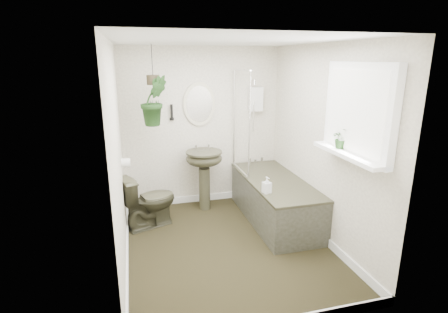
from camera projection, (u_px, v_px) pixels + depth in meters
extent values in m
cube|color=black|center=(227.00, 246.00, 4.13)|extent=(2.30, 2.80, 0.02)
cube|color=white|center=(228.00, 40.00, 3.50)|extent=(2.30, 2.80, 0.02)
cube|color=white|center=(202.00, 128.00, 5.13)|extent=(2.30, 0.02, 2.30)
cube|color=white|center=(280.00, 200.00, 2.51)|extent=(2.30, 0.02, 2.30)
cube|color=white|center=(117.00, 159.00, 3.53)|extent=(0.02, 2.80, 2.30)
cube|color=white|center=(322.00, 145.00, 4.10)|extent=(0.02, 2.80, 2.30)
cube|color=white|center=(227.00, 241.00, 4.12)|extent=(2.30, 2.80, 0.10)
cube|color=white|center=(256.00, 99.00, 5.15)|extent=(0.20, 0.10, 0.35)
ellipsoid|color=beige|center=(199.00, 104.00, 4.99)|extent=(0.46, 0.03, 0.62)
cylinder|color=black|center=(172.00, 112.00, 4.91)|extent=(0.04, 0.04, 0.22)
cylinder|color=white|center=(126.00, 163.00, 4.26)|extent=(0.11, 0.11, 0.11)
cube|color=white|center=(358.00, 111.00, 3.30)|extent=(0.08, 1.00, 0.90)
cube|color=white|center=(348.00, 154.00, 3.40)|extent=(0.18, 1.00, 0.04)
cube|color=white|center=(354.00, 111.00, 3.29)|extent=(0.01, 0.86, 0.76)
imported|color=#343323|center=(149.00, 200.00, 4.52)|extent=(0.79, 0.61, 0.71)
imported|color=black|center=(342.00, 138.00, 3.51)|extent=(0.23, 0.21, 0.21)
imported|color=black|center=(154.00, 101.00, 4.41)|extent=(0.40, 0.35, 0.63)
imported|color=black|center=(267.00, 185.00, 4.15)|extent=(0.11, 0.11, 0.20)
cylinder|color=#30291A|center=(153.00, 80.00, 4.34)|extent=(0.16, 0.16, 0.12)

